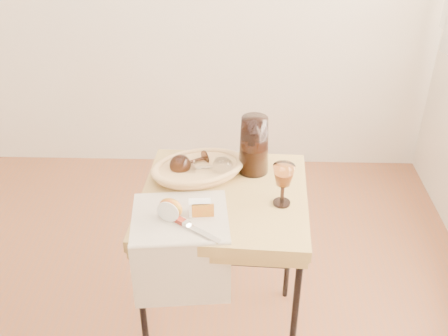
# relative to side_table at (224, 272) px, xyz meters

# --- Properties ---
(side_table) EXTENTS (0.62, 0.62, 0.75)m
(side_table) POSITION_rel_side_table_xyz_m (0.00, 0.00, 0.00)
(side_table) COLOR olive
(side_table) RESTS_ON floor
(tea_towel) EXTENTS (0.35, 0.32, 0.01)m
(tea_towel) POSITION_rel_side_table_xyz_m (-0.14, -0.15, 0.38)
(tea_towel) COLOR beige
(tea_towel) RESTS_ON side_table
(bread_basket) EXTENTS (0.38, 0.33, 0.05)m
(bread_basket) POSITION_rel_side_table_xyz_m (-0.10, 0.11, 0.40)
(bread_basket) COLOR #9C7545
(bread_basket) RESTS_ON side_table
(goblet_lying_a) EXTENTS (0.15, 0.14, 0.08)m
(goblet_lying_a) POSITION_rel_side_table_xyz_m (-0.13, 0.13, 0.43)
(goblet_lying_a) COLOR #3E2215
(goblet_lying_a) RESTS_ON bread_basket
(goblet_lying_b) EXTENTS (0.13, 0.09, 0.08)m
(goblet_lying_b) POSITION_rel_side_table_xyz_m (-0.05, 0.10, 0.43)
(goblet_lying_b) COLOR white
(goblet_lying_b) RESTS_ON bread_basket
(pitcher) EXTENTS (0.17, 0.24, 0.26)m
(pitcher) POSITION_rel_side_table_xyz_m (0.11, 0.16, 0.49)
(pitcher) COLOR black
(pitcher) RESTS_ON side_table
(wine_goblet) EXTENTS (0.08, 0.08, 0.16)m
(wine_goblet) POSITION_rel_side_table_xyz_m (0.20, -0.06, 0.45)
(wine_goblet) COLOR white
(wine_goblet) RESTS_ON side_table
(apple_half) EXTENTS (0.09, 0.07, 0.08)m
(apple_half) POSITION_rel_side_table_xyz_m (-0.17, -0.15, 0.42)
(apple_half) COLOR #B6150F
(apple_half) RESTS_ON tea_towel
(apple_wedge) EXTENTS (0.08, 0.05, 0.05)m
(apple_wedge) POSITION_rel_side_table_xyz_m (-0.08, -0.13, 0.41)
(apple_wedge) COLOR white
(apple_wedge) RESTS_ON tea_towel
(table_knife) EXTENTS (0.20, 0.16, 0.02)m
(table_knife) POSITION_rel_side_table_xyz_m (-0.11, -0.20, 0.39)
(table_knife) COLOR silver
(table_knife) RESTS_ON tea_towel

